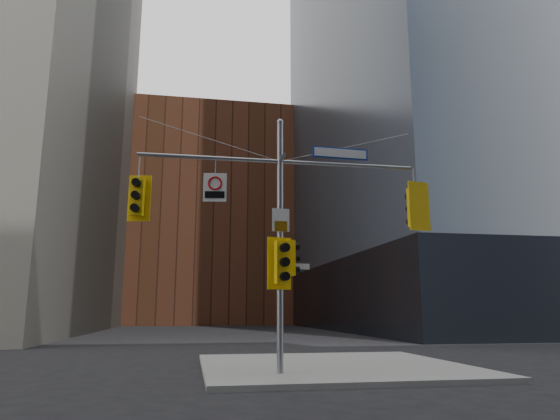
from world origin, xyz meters
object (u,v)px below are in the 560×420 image
object	(u,v)px
traffic_light_west_arm	(138,197)
street_sign_blade	(340,153)
traffic_light_east_arm	(415,207)
signal_assembly	(280,215)
traffic_light_pole_front	(282,263)
regulatory_sign_arm	(215,186)
traffic_light_pole_side	(291,258)

from	to	relation	value
traffic_light_west_arm	street_sign_blade	world-z (taller)	street_sign_blade
traffic_light_east_arm	signal_assembly	bearing A→B (deg)	-10.76
traffic_light_east_arm	street_sign_blade	bearing A→B (deg)	-10.83
traffic_light_pole_front	traffic_light_east_arm	bearing A→B (deg)	-7.60
street_sign_blade	regulatory_sign_arm	world-z (taller)	street_sign_blade
regulatory_sign_arm	street_sign_blade	bearing A→B (deg)	8.22
traffic_light_pole_side	traffic_light_pole_front	xyz separation A→B (m)	(-0.32, -0.28, -0.16)
traffic_light_pole_front	signal_assembly	bearing A→B (deg)	78.38
street_sign_blade	traffic_light_east_arm	bearing A→B (deg)	-2.90
traffic_light_west_arm	regulatory_sign_arm	xyz separation A→B (m)	(2.07, -0.03, 0.38)
traffic_light_pole_front	street_sign_blade	size ratio (longest dim) A/B	0.83
traffic_light_west_arm	street_sign_blade	bearing A→B (deg)	10.19
street_sign_blade	regulatory_sign_arm	distance (m)	3.85
signal_assembly	traffic_light_west_arm	distance (m)	3.93
street_sign_blade	signal_assembly	bearing A→B (deg)	177.27
traffic_light_east_arm	street_sign_blade	distance (m)	2.75
traffic_light_west_arm	traffic_light_pole_front	size ratio (longest dim) A/B	0.90
traffic_light_east_arm	regulatory_sign_arm	xyz separation A→B (m)	(-5.94, -0.02, 0.38)
signal_assembly	traffic_light_west_arm	world-z (taller)	signal_assembly
traffic_light_east_arm	traffic_light_pole_side	xyz separation A→B (m)	(-3.77, 0.01, -1.59)
signal_assembly	traffic_light_west_arm	size ratio (longest dim) A/B	6.22
signal_assembly	street_sign_blade	distance (m)	2.65
traffic_light_west_arm	traffic_light_pole_front	world-z (taller)	traffic_light_west_arm
signal_assembly	street_sign_blade	bearing A→B (deg)	0.10
traffic_light_east_arm	traffic_light_west_arm	bearing A→B (deg)	-10.85
signal_assembly	traffic_light_pole_front	distance (m)	1.38
traffic_light_east_arm	traffic_light_pole_front	world-z (taller)	traffic_light_east_arm
signal_assembly	street_sign_blade	xyz separation A→B (m)	(1.82, 0.00, 1.93)
signal_assembly	traffic_light_east_arm	distance (m)	4.11
traffic_light_pole_side	signal_assembly	bearing A→B (deg)	84.10
regulatory_sign_arm	traffic_light_pole_front	bearing A→B (deg)	0.28
traffic_light_pole_side	regulatory_sign_arm	world-z (taller)	regulatory_sign_arm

